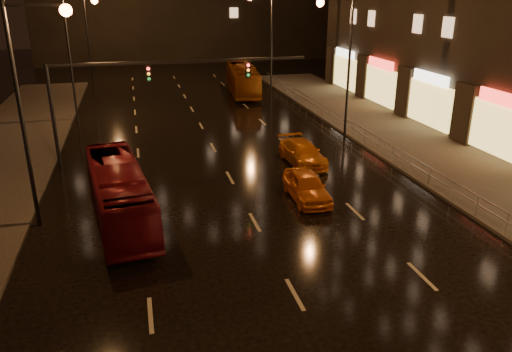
# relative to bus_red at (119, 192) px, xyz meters

# --- Properties ---
(ground) EXTENTS (140.00, 140.00, 0.00)m
(ground) POSITION_rel_bus_red_xyz_m (5.98, 8.12, -1.32)
(ground) COLOR black
(ground) RESTS_ON ground
(sidewalk_right) EXTENTS (7.00, 70.00, 0.15)m
(sidewalk_right) POSITION_rel_bus_red_xyz_m (19.48, 3.12, -1.25)
(sidewalk_right) COLOR #38332D
(sidewalk_right) RESTS_ON ground
(traffic_signal) EXTENTS (15.31, 0.32, 6.20)m
(traffic_signal) POSITION_rel_bus_red_xyz_m (0.92, 8.12, 3.41)
(traffic_signal) COLOR black
(traffic_signal) RESTS_ON ground
(railing_right) EXTENTS (0.05, 56.00, 1.00)m
(railing_right) POSITION_rel_bus_red_xyz_m (16.18, 6.12, -0.43)
(railing_right) COLOR #99999E
(railing_right) RESTS_ON sidewalk_right
(bus_red) EXTENTS (3.44, 9.71, 2.65)m
(bus_red) POSITION_rel_bus_red_xyz_m (0.00, 0.00, 0.00)
(bus_red) COLOR maroon
(bus_red) RESTS_ON ground
(bus_curb) EXTENTS (3.58, 10.78, 2.95)m
(bus_curb) POSITION_rel_bus_red_xyz_m (11.98, 28.05, 0.15)
(bus_curb) COLOR #863F0D
(bus_curb) RESTS_ON ground
(taxi_near) EXTENTS (1.78, 4.21, 1.42)m
(taxi_near) POSITION_rel_bus_red_xyz_m (9.19, 0.12, -0.61)
(taxi_near) COLOR orange
(taxi_near) RESTS_ON ground
(taxi_far) EXTENTS (2.17, 4.77, 1.35)m
(taxi_far) POSITION_rel_bus_red_xyz_m (10.80, 5.56, -0.65)
(taxi_far) COLOR orange
(taxi_far) RESTS_ON ground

